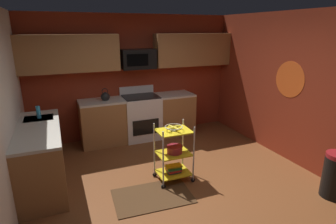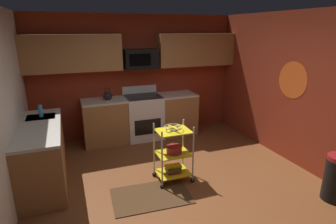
# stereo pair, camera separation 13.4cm
# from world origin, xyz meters

# --- Properties ---
(floor) EXTENTS (4.40, 4.80, 0.04)m
(floor) POSITION_xyz_m (0.00, 0.00, -0.02)
(floor) COLOR brown
(floor) RESTS_ON ground
(wall_back) EXTENTS (4.52, 0.06, 2.60)m
(wall_back) POSITION_xyz_m (0.00, 2.43, 1.30)
(wall_back) COLOR maroon
(wall_back) RESTS_ON ground
(wall_right) EXTENTS (0.06, 4.80, 2.60)m
(wall_right) POSITION_xyz_m (2.23, 0.00, 1.30)
(wall_right) COLOR maroon
(wall_right) RESTS_ON ground
(wall_flower_decal) EXTENTS (0.00, 0.64, 0.64)m
(wall_flower_decal) POSITION_xyz_m (2.20, 0.24, 1.45)
(wall_flower_decal) COLOR #E5591E
(counter_run) EXTENTS (3.42, 2.40, 0.92)m
(counter_run) POSITION_xyz_m (-0.82, 1.59, 0.46)
(counter_run) COLOR #9E6B3D
(counter_run) RESTS_ON ground
(oven_range) EXTENTS (0.76, 0.65, 1.10)m
(oven_range) POSITION_xyz_m (0.04, 2.10, 0.48)
(oven_range) COLOR white
(oven_range) RESTS_ON ground
(upper_cabinets) EXTENTS (4.40, 0.33, 0.70)m
(upper_cabinets) POSITION_xyz_m (-0.01, 2.23, 1.85)
(upper_cabinets) COLOR #9E6B3D
(microwave) EXTENTS (0.70, 0.39, 0.40)m
(microwave) POSITION_xyz_m (0.04, 2.21, 1.70)
(microwave) COLOR black
(rolling_cart) EXTENTS (0.57, 0.41, 0.91)m
(rolling_cart) POSITION_xyz_m (-0.02, 0.22, 0.45)
(rolling_cart) COLOR silver
(rolling_cart) RESTS_ON ground
(fruit_bowl) EXTENTS (0.27, 0.27, 0.07)m
(fruit_bowl) POSITION_xyz_m (-0.02, 0.22, 0.88)
(fruit_bowl) COLOR silver
(fruit_bowl) RESTS_ON rolling_cart
(mixing_bowl_large) EXTENTS (0.25, 0.25, 0.11)m
(mixing_bowl_large) POSITION_xyz_m (-0.00, 0.22, 0.52)
(mixing_bowl_large) COLOR maroon
(mixing_bowl_large) RESTS_ON rolling_cart
(book_stack) EXTENTS (0.26, 0.20, 0.12)m
(book_stack) POSITION_xyz_m (-0.02, 0.22, 0.19)
(book_stack) COLOR #1E4C8C
(book_stack) RESTS_ON rolling_cart
(kettle) EXTENTS (0.21, 0.18, 0.26)m
(kettle) POSITION_xyz_m (-0.69, 2.10, 1.00)
(kettle) COLOR black
(kettle) RESTS_ON counter_run
(dish_soap_bottle) EXTENTS (0.06, 0.06, 0.20)m
(dish_soap_bottle) POSITION_xyz_m (-1.89, 1.35, 1.02)
(dish_soap_bottle) COLOR #2D8CBF
(dish_soap_bottle) RESTS_ON counter_run
(floor_rug) EXTENTS (1.14, 0.76, 0.01)m
(floor_rug) POSITION_xyz_m (-0.48, -0.10, 0.01)
(floor_rug) COLOR #472D19
(floor_rug) RESTS_ON ground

